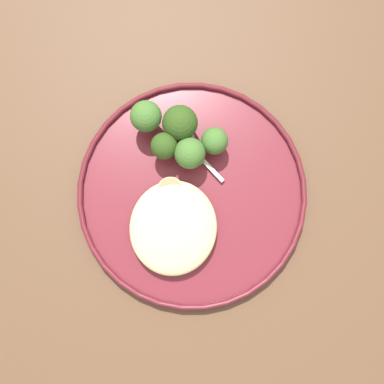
{
  "coord_description": "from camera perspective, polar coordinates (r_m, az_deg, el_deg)",
  "views": [
    {
      "loc": [
        -0.1,
        -0.01,
        1.35
      ],
      "look_at": [
        -0.02,
        -0.01,
        0.76
      ],
      "focal_mm": 44.92,
      "sensor_mm": 36.0,
      "label": 1
    }
  ],
  "objects": [
    {
      "name": "dinner_plate",
      "position": [
        0.61,
        0.0,
        -0.15
      ],
      "size": [
        0.29,
        0.29,
        0.02
      ],
      "color": "maroon",
      "rests_on": "wooden_dining_table"
    },
    {
      "name": "broccoli_floret_tall_stalk",
      "position": [
        0.59,
        -5.48,
        8.9
      ],
      "size": [
        0.04,
        0.04,
        0.06
      ],
      "color": "#7A994C",
      "rests_on": "dinner_plate"
    },
    {
      "name": "seared_scallop_half_hidden",
      "position": [
        0.6,
        -2.57,
        0.2
      ],
      "size": [
        0.03,
        0.03,
        0.02
      ],
      "color": "#E5C689",
      "rests_on": "dinner_plate"
    },
    {
      "name": "seared_scallop_rear_pale",
      "position": [
        0.59,
        0.54,
        -1.65
      ],
      "size": [
        0.03,
        0.03,
        0.01
      ],
      "color": "#E5C689",
      "rests_on": "dinner_plate"
    },
    {
      "name": "onion_sliver_curled_piece",
      "position": [
        0.61,
        -0.31,
        5.19
      ],
      "size": [
        0.04,
        0.04,
        0.0
      ],
      "primitive_type": "cube",
      "rotation": [
        0.0,
        0.0,
        3.89
      ],
      "color": "silver",
      "rests_on": "dinner_plate"
    },
    {
      "name": "wooden_dining_table",
      "position": [
        0.7,
        -0.38,
        0.54
      ],
      "size": [
        1.4,
        1.0,
        0.74
      ],
      "color": "brown",
      "rests_on": "ground"
    },
    {
      "name": "onion_sliver_long_sliver",
      "position": [
        0.61,
        2.29,
        2.76
      ],
      "size": [
        0.03,
        0.04,
        0.0
      ],
      "primitive_type": "cube",
      "rotation": [
        0.0,
        0.0,
        3.98
      ],
      "color": "silver",
      "rests_on": "dinner_plate"
    },
    {
      "name": "noodle_bed",
      "position": [
        0.59,
        -2.24,
        -4.25
      ],
      "size": [
        0.12,
        0.11,
        0.03
      ],
      "color": "beige",
      "rests_on": "dinner_plate"
    },
    {
      "name": "seared_scallop_front_small",
      "position": [
        0.59,
        -1.72,
        -6.24
      ],
      "size": [
        0.03,
        0.03,
        0.01
      ],
      "color": "#DBB77A",
      "rests_on": "dinner_plate"
    },
    {
      "name": "broccoli_floret_left_leaning",
      "position": [
        0.59,
        -1.44,
        8.17
      ],
      "size": [
        0.04,
        0.04,
        0.06
      ],
      "color": "#89A356",
      "rests_on": "dinner_plate"
    },
    {
      "name": "onion_sliver_short_strip",
      "position": [
        0.62,
        -1.78,
        6.38
      ],
      "size": [
        0.01,
        0.04,
        0.0
      ],
      "primitive_type": "cube",
      "rotation": [
        0.0,
        0.0,
        1.75
      ],
      "color": "silver",
      "rests_on": "dinner_plate"
    },
    {
      "name": "broccoli_floret_rear_charred",
      "position": [
        0.59,
        2.69,
        6.04
      ],
      "size": [
        0.03,
        0.03,
        0.05
      ],
      "color": "#7A994C",
      "rests_on": "dinner_plate"
    },
    {
      "name": "ground",
      "position": [
        1.35,
        -0.2,
        -3.65
      ],
      "size": [
        6.0,
        6.0,
        0.0
      ],
      "primitive_type": "plane",
      "color": "#2D2B28"
    },
    {
      "name": "broccoli_floret_right_tilted",
      "position": [
        0.58,
        -0.65,
        4.62
      ],
      "size": [
        0.04,
        0.04,
        0.05
      ],
      "color": "#7A994C",
      "rests_on": "dinner_plate"
    },
    {
      "name": "seared_scallop_right_edge",
      "position": [
        0.59,
        -3.23,
        -4.51
      ],
      "size": [
        0.03,
        0.03,
        0.01
      ],
      "color": "#DBB77A",
      "rests_on": "dinner_plate"
    },
    {
      "name": "broccoli_floret_beside_noodles",
      "position": [
        0.59,
        -3.33,
        5.43
      ],
      "size": [
        0.03,
        0.03,
        0.05
      ],
      "color": "#89A356",
      "rests_on": "dinner_plate"
    },
    {
      "name": "seared_scallop_tiny_bay",
      "position": [
        0.59,
        0.32,
        -6.39
      ],
      "size": [
        0.02,
        0.02,
        0.01
      ],
      "color": "#DBB77A",
      "rests_on": "dinner_plate"
    },
    {
      "name": "seared_scallop_on_noodles",
      "position": [
        0.59,
        -1.71,
        -2.53
      ],
      "size": [
        0.03,
        0.03,
        0.02
      ],
      "color": "#DBB77A",
      "rests_on": "dinner_plate"
    }
  ]
}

